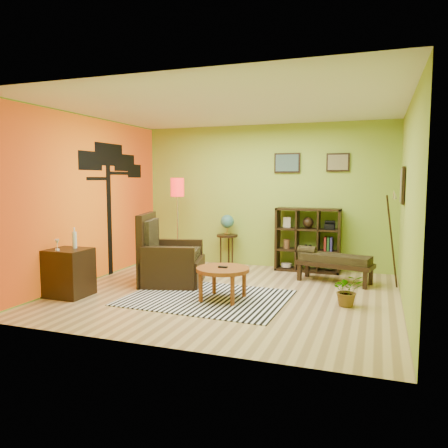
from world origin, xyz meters
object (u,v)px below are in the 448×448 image
(globe_table, at_px, (227,227))
(coffee_table, at_px, (223,272))
(bench, at_px, (333,261))
(armchair, at_px, (168,262))
(side_cabinet, at_px, (68,272))
(floor_lamp, at_px, (177,195))
(potted_plant, at_px, (347,294))
(cube_shelf, at_px, (308,240))

(globe_table, bearing_deg, coffee_table, -72.39)
(bench, bearing_deg, armchair, -158.70)
(armchair, bearing_deg, bench, 21.30)
(side_cabinet, xyz_separation_m, floor_lamp, (0.66, 2.41, 1.07))
(potted_plant, bearing_deg, cube_shelf, 112.21)
(cube_shelf, distance_m, potted_plant, 2.31)
(armchair, height_order, floor_lamp, floor_lamp)
(side_cabinet, xyz_separation_m, cube_shelf, (3.11, 2.95, 0.24))
(armchair, height_order, side_cabinet, armchair)
(armchair, relative_size, globe_table, 1.14)
(cube_shelf, xyz_separation_m, bench, (0.53, -0.75, -0.23))
(floor_lamp, distance_m, potted_plant, 3.87)
(side_cabinet, height_order, potted_plant, side_cabinet)
(cube_shelf, xyz_separation_m, potted_plant, (0.86, -2.10, -0.42))
(globe_table, relative_size, potted_plant, 2.29)
(side_cabinet, distance_m, cube_shelf, 4.30)
(globe_table, xyz_separation_m, cube_shelf, (1.61, 0.03, -0.18))
(side_cabinet, distance_m, globe_table, 3.31)
(floor_lamp, height_order, globe_table, floor_lamp)
(globe_table, bearing_deg, cube_shelf, 1.07)
(globe_table, height_order, cube_shelf, cube_shelf)
(globe_table, bearing_deg, bench, -18.64)
(armchair, height_order, potted_plant, armchair)
(armchair, bearing_deg, cube_shelf, 40.52)
(armchair, xyz_separation_m, cube_shelf, (2.06, 1.76, 0.24))
(armchair, distance_m, side_cabinet, 1.59)
(coffee_table, bearing_deg, globe_table, 107.61)
(armchair, relative_size, cube_shelf, 0.98)
(cube_shelf, height_order, potted_plant, cube_shelf)
(side_cabinet, height_order, globe_table, globe_table)
(bench, distance_m, potted_plant, 1.41)
(globe_table, height_order, bench, globe_table)
(coffee_table, distance_m, bench, 2.14)
(coffee_table, xyz_separation_m, floor_lamp, (-1.59, 1.84, 1.02))
(coffee_table, bearing_deg, bench, 49.52)
(armchair, xyz_separation_m, globe_table, (0.44, 1.73, 0.43))
(floor_lamp, distance_m, globe_table, 1.18)
(coffee_table, bearing_deg, cube_shelf, 70.02)
(coffee_table, relative_size, cube_shelf, 0.64)
(armchair, bearing_deg, side_cabinet, -131.60)
(bench, bearing_deg, cube_shelf, 124.97)
(coffee_table, height_order, side_cabinet, side_cabinet)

